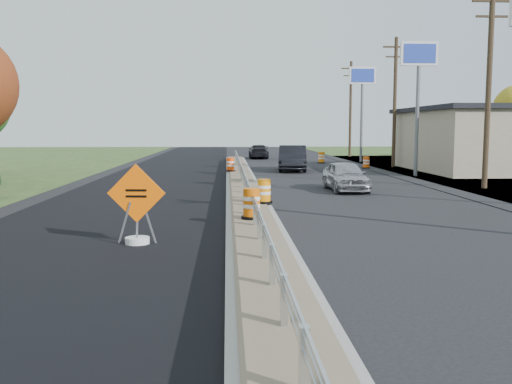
{
  "coord_description": "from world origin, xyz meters",
  "views": [
    {
      "loc": [
        -0.76,
        -17.43,
        2.88
      ],
      "look_at": [
        0.05,
        -1.64,
        1.1
      ],
      "focal_mm": 40.0,
      "sensor_mm": 36.0,
      "label": 1
    }
  ],
  "objects_px": {
    "caution_sign": "(137,224)",
    "barrel_median_mid": "(264,192)",
    "barrel_median_far": "(230,165)",
    "car_dark_mid": "(293,158)",
    "barrel_median_near": "(252,204)",
    "barrel_shoulder_far": "(321,158)",
    "barrel_shoulder_mid": "(366,163)",
    "car_dark_far": "(259,152)",
    "car_silver": "(345,176)"
  },
  "relations": [
    {
      "from": "barrel_median_mid",
      "to": "barrel_median_far",
      "type": "distance_m",
      "value": 15.01
    },
    {
      "from": "barrel_shoulder_mid",
      "to": "car_dark_mid",
      "type": "bearing_deg",
      "value": -160.24
    },
    {
      "from": "caution_sign",
      "to": "barrel_shoulder_mid",
      "type": "xyz_separation_m",
      "value": [
        12.2,
        26.17,
        -0.11
      ]
    },
    {
      "from": "barrel_median_far",
      "to": "car_dark_far",
      "type": "distance_m",
      "value": 19.31
    },
    {
      "from": "barrel_median_far",
      "to": "barrel_shoulder_far",
      "type": "height_order",
      "value": "barrel_median_far"
    },
    {
      "from": "barrel_median_far",
      "to": "car_dark_mid",
      "type": "height_order",
      "value": "car_dark_mid"
    },
    {
      "from": "car_dark_far",
      "to": "barrel_shoulder_far",
      "type": "bearing_deg",
      "value": 123.0
    },
    {
      "from": "car_dark_mid",
      "to": "barrel_shoulder_far",
      "type": "bearing_deg",
      "value": 74.21
    },
    {
      "from": "car_dark_mid",
      "to": "barrel_median_mid",
      "type": "bearing_deg",
      "value": -93.35
    },
    {
      "from": "barrel_median_near",
      "to": "barrel_shoulder_far",
      "type": "distance_m",
      "value": 30.8
    },
    {
      "from": "barrel_median_far",
      "to": "car_dark_mid",
      "type": "relative_size",
      "value": 0.16
    },
    {
      "from": "car_dark_mid",
      "to": "car_dark_far",
      "type": "relative_size",
      "value": 1.16
    },
    {
      "from": "barrel_median_mid",
      "to": "barrel_shoulder_far",
      "type": "distance_m",
      "value": 27.29
    },
    {
      "from": "barrel_median_mid",
      "to": "car_dark_far",
      "type": "relative_size",
      "value": 0.19
    },
    {
      "from": "caution_sign",
      "to": "car_dark_mid",
      "type": "xyz_separation_m",
      "value": [
        6.67,
        24.18,
        0.34
      ]
    },
    {
      "from": "barrel_median_mid",
      "to": "barrel_shoulder_mid",
      "type": "bearing_deg",
      "value": 66.92
    },
    {
      "from": "caution_sign",
      "to": "barrel_median_far",
      "type": "height_order",
      "value": "caution_sign"
    },
    {
      "from": "car_silver",
      "to": "barrel_shoulder_mid",
      "type": "bearing_deg",
      "value": 70.89
    },
    {
      "from": "barrel_shoulder_far",
      "to": "car_silver",
      "type": "distance_m",
      "value": 20.72
    },
    {
      "from": "barrel_median_mid",
      "to": "barrel_median_far",
      "type": "height_order",
      "value": "barrel_median_mid"
    },
    {
      "from": "car_dark_far",
      "to": "barrel_median_far",
      "type": "bearing_deg",
      "value": 82.52
    },
    {
      "from": "barrel_shoulder_mid",
      "to": "car_dark_far",
      "type": "height_order",
      "value": "car_dark_far"
    },
    {
      "from": "car_dark_mid",
      "to": "car_dark_far",
      "type": "distance_m",
      "value": 15.83
    },
    {
      "from": "barrel_median_near",
      "to": "barrel_median_far",
      "type": "distance_m",
      "value": 18.45
    },
    {
      "from": "car_silver",
      "to": "barrel_shoulder_far",
      "type": "bearing_deg",
      "value": 81.91
    },
    {
      "from": "barrel_median_far",
      "to": "car_dark_far",
      "type": "xyz_separation_m",
      "value": [
        2.79,
        19.11,
        0.02
      ]
    },
    {
      "from": "barrel_median_mid",
      "to": "barrel_shoulder_far",
      "type": "height_order",
      "value": "barrel_median_mid"
    },
    {
      "from": "car_dark_mid",
      "to": "barrel_median_far",
      "type": "bearing_deg",
      "value": -135.32
    },
    {
      "from": "barrel_median_near",
      "to": "barrel_median_mid",
      "type": "distance_m",
      "value": 3.52
    },
    {
      "from": "caution_sign",
      "to": "barrel_shoulder_far",
      "type": "xyz_separation_m",
      "value": [
        10.0,
        32.38,
        -0.06
      ]
    },
    {
      "from": "barrel_median_mid",
      "to": "car_silver",
      "type": "height_order",
      "value": "car_silver"
    },
    {
      "from": "barrel_median_near",
      "to": "barrel_shoulder_mid",
      "type": "bearing_deg",
      "value": 68.74
    },
    {
      "from": "barrel_shoulder_far",
      "to": "barrel_median_far",
      "type": "bearing_deg",
      "value": -123.19
    },
    {
      "from": "barrel_median_near",
      "to": "car_dark_mid",
      "type": "bearing_deg",
      "value": 80.32
    },
    {
      "from": "barrel_shoulder_far",
      "to": "car_dark_mid",
      "type": "xyz_separation_m",
      "value": [
        -3.33,
        -8.2,
        0.41
      ]
    },
    {
      "from": "car_dark_mid",
      "to": "barrel_shoulder_mid",
      "type": "bearing_deg",
      "value": 26.08
    },
    {
      "from": "caution_sign",
      "to": "barrel_median_mid",
      "type": "bearing_deg",
      "value": 63.93
    },
    {
      "from": "caution_sign",
      "to": "barrel_median_mid",
      "type": "relative_size",
      "value": 2.35
    },
    {
      "from": "caution_sign",
      "to": "barrel_shoulder_far",
      "type": "distance_m",
      "value": 33.89
    },
    {
      "from": "barrel_median_near",
      "to": "barrel_shoulder_far",
      "type": "bearing_deg",
      "value": 76.78
    },
    {
      "from": "caution_sign",
      "to": "barrel_median_near",
      "type": "height_order",
      "value": "caution_sign"
    },
    {
      "from": "barrel_median_near",
      "to": "car_dark_far",
      "type": "xyz_separation_m",
      "value": [
        2.29,
        37.54,
        -0.01
      ]
    },
    {
      "from": "barrel_shoulder_mid",
      "to": "car_dark_far",
      "type": "distance_m",
      "value": 15.44
    },
    {
      "from": "car_silver",
      "to": "car_dark_far",
      "type": "relative_size",
      "value": 0.9
    },
    {
      "from": "car_silver",
      "to": "car_dark_far",
      "type": "distance_m",
      "value": 28.26
    },
    {
      "from": "barrel_median_far",
      "to": "car_silver",
      "type": "distance_m",
      "value": 10.45
    },
    {
      "from": "car_dark_far",
      "to": "car_silver",
      "type": "bearing_deg",
      "value": 95.79
    },
    {
      "from": "barrel_shoulder_mid",
      "to": "car_silver",
      "type": "xyz_separation_m",
      "value": [
        -4.51,
        -14.37,
        0.28
      ]
    },
    {
      "from": "car_silver",
      "to": "barrel_median_mid",
      "type": "bearing_deg",
      "value": -126.61
    },
    {
      "from": "barrel_median_near",
      "to": "car_dark_mid",
      "type": "relative_size",
      "value": 0.17
    }
  ]
}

